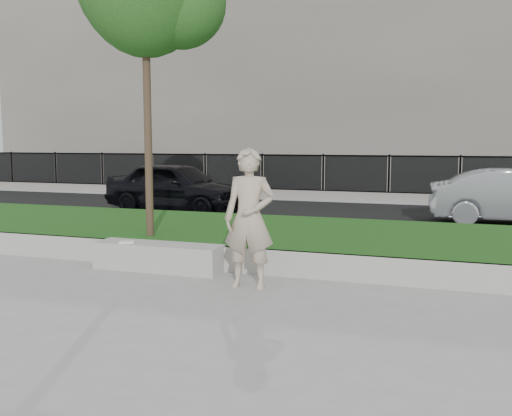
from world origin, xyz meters
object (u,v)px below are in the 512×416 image
at_px(car_dark, 177,187).
at_px(stone_bench, 158,257).
at_px(book, 127,242).
at_px(man, 249,219).

bearing_deg(car_dark, stone_bench, -145.71).
relative_size(book, car_dark, 0.05).
xyz_separation_m(man, book, (-2.24, 0.43, -0.53)).
relative_size(stone_bench, book, 9.16).
bearing_deg(book, car_dark, 80.91).
distance_m(stone_bench, book, 0.56).
bearing_deg(man, car_dark, 117.85).
bearing_deg(stone_bench, car_dark, 114.48).
relative_size(stone_bench, man, 1.08).
xyz_separation_m(book, car_dark, (-2.43, 6.56, 0.32)).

